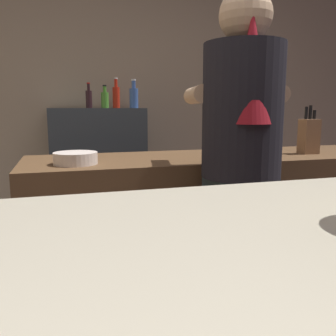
{
  "coord_description": "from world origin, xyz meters",
  "views": [
    {
      "loc": [
        -0.49,
        -1.19,
        1.18
      ],
      "look_at": [
        -0.36,
        -0.75,
        1.11
      ],
      "focal_mm": 38.37,
      "sensor_mm": 36.0,
      "label": 1
    }
  ],
  "objects_px": {
    "chefs_knife": "(252,155)",
    "bottle_olive_oil": "(116,96)",
    "knife_block": "(309,136)",
    "mixing_bowl": "(76,158)",
    "bottle_hot_sauce": "(89,98)",
    "bottle_soy": "(134,97)",
    "bartender": "(241,159)",
    "bottle_vinegar": "(105,99)"
  },
  "relations": [
    {
      "from": "bottle_hot_sauce",
      "to": "bottle_olive_oil",
      "type": "bearing_deg",
      "value": 20.2
    },
    {
      "from": "bottle_soy",
      "to": "bottle_olive_oil",
      "type": "relative_size",
      "value": 0.92
    },
    {
      "from": "knife_block",
      "to": "bottle_hot_sauce",
      "type": "bearing_deg",
      "value": 130.38
    },
    {
      "from": "bottle_olive_oil",
      "to": "bottle_soy",
      "type": "bearing_deg",
      "value": -52.04
    },
    {
      "from": "bartender",
      "to": "bottle_soy",
      "type": "xyz_separation_m",
      "value": [
        -0.14,
        1.66,
        0.31
      ]
    },
    {
      "from": "bottle_vinegar",
      "to": "bottle_olive_oil",
      "type": "distance_m",
      "value": 0.19
    },
    {
      "from": "bottle_soy",
      "to": "chefs_knife",
      "type": "bearing_deg",
      "value": -71.28
    },
    {
      "from": "knife_block",
      "to": "chefs_knife",
      "type": "distance_m",
      "value": 0.37
    },
    {
      "from": "knife_block",
      "to": "bottle_olive_oil",
      "type": "bearing_deg",
      "value": 122.19
    },
    {
      "from": "bartender",
      "to": "bottle_vinegar",
      "type": "distance_m",
      "value": 1.74
    },
    {
      "from": "knife_block",
      "to": "mixing_bowl",
      "type": "distance_m",
      "value": 1.32
    },
    {
      "from": "bottle_soy",
      "to": "bartender",
      "type": "bearing_deg",
      "value": -85.04
    },
    {
      "from": "chefs_knife",
      "to": "bottle_olive_oil",
      "type": "relative_size",
      "value": 0.92
    },
    {
      "from": "bartender",
      "to": "bottle_hot_sauce",
      "type": "xyz_separation_m",
      "value": [
        -0.51,
        1.73,
        0.3
      ]
    },
    {
      "from": "bartender",
      "to": "bottle_soy",
      "type": "bearing_deg",
      "value": 16.24
    },
    {
      "from": "knife_block",
      "to": "mixing_bowl",
      "type": "bearing_deg",
      "value": -178.53
    },
    {
      "from": "bottle_hot_sauce",
      "to": "chefs_knife",
      "type": "bearing_deg",
      "value": -59.13
    },
    {
      "from": "mixing_bowl",
      "to": "chefs_knife",
      "type": "height_order",
      "value": "mixing_bowl"
    },
    {
      "from": "bartender",
      "to": "bottle_vinegar",
      "type": "xyz_separation_m",
      "value": [
        -0.39,
        1.67,
        0.29
      ]
    },
    {
      "from": "chefs_knife",
      "to": "bottle_olive_oil",
      "type": "distance_m",
      "value": 1.56
    },
    {
      "from": "bartender",
      "to": "bottle_vinegar",
      "type": "bearing_deg",
      "value": 24.25
    },
    {
      "from": "bottle_soy",
      "to": "bottle_vinegar",
      "type": "bearing_deg",
      "value": 176.62
    },
    {
      "from": "mixing_bowl",
      "to": "bottle_olive_oil",
      "type": "distance_m",
      "value": 1.57
    },
    {
      "from": "bottle_vinegar",
      "to": "chefs_knife",
      "type": "bearing_deg",
      "value": -62.29
    },
    {
      "from": "bartender",
      "to": "bottle_soy",
      "type": "distance_m",
      "value": 1.7
    },
    {
      "from": "mixing_bowl",
      "to": "bottle_soy",
      "type": "relative_size",
      "value": 0.86
    },
    {
      "from": "chefs_knife",
      "to": "bottle_vinegar",
      "type": "relative_size",
      "value": 1.27
    },
    {
      "from": "chefs_knife",
      "to": "bottle_vinegar",
      "type": "height_order",
      "value": "bottle_vinegar"
    },
    {
      "from": "mixing_bowl",
      "to": "chefs_knife",
      "type": "distance_m",
      "value": 0.97
    },
    {
      "from": "bartender",
      "to": "mixing_bowl",
      "type": "relative_size",
      "value": 8.11
    },
    {
      "from": "bartender",
      "to": "bottle_vinegar",
      "type": "height_order",
      "value": "bartender"
    },
    {
      "from": "chefs_knife",
      "to": "bottle_hot_sauce",
      "type": "bearing_deg",
      "value": 101.45
    },
    {
      "from": "mixing_bowl",
      "to": "bottle_vinegar",
      "type": "bearing_deg",
      "value": 77.3
    },
    {
      "from": "bottle_olive_oil",
      "to": "bartender",
      "type": "bearing_deg",
      "value": -81.58
    },
    {
      "from": "mixing_bowl",
      "to": "bottle_soy",
      "type": "bearing_deg",
      "value": 67.61
    },
    {
      "from": "bottle_vinegar",
      "to": "bottle_hot_sauce",
      "type": "distance_m",
      "value": 0.14
    },
    {
      "from": "bartender",
      "to": "chefs_knife",
      "type": "distance_m",
      "value": 0.49
    },
    {
      "from": "bottle_vinegar",
      "to": "mixing_bowl",
      "type": "bearing_deg",
      "value": -102.7
    },
    {
      "from": "knife_block",
      "to": "bottle_soy",
      "type": "height_order",
      "value": "bottle_soy"
    },
    {
      "from": "knife_block",
      "to": "chefs_knife",
      "type": "relative_size",
      "value": 1.16
    },
    {
      "from": "bartender",
      "to": "bottle_vinegar",
      "type": "relative_size",
      "value": 8.83
    },
    {
      "from": "bottle_olive_oil",
      "to": "knife_block",
      "type": "bearing_deg",
      "value": -57.81
    }
  ]
}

